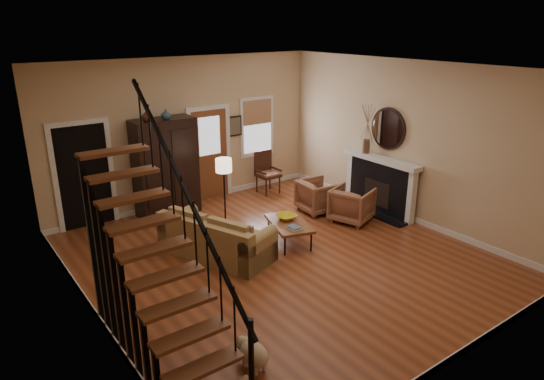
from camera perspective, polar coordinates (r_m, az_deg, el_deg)
room at (r=9.37m, az=-7.50°, el=3.66°), size 7.00×7.33×3.30m
staircase at (r=5.77m, az=-13.28°, el=-5.87°), size 0.94×2.80×3.20m
fireplace at (r=10.81m, az=12.75°, el=1.21°), size 0.33×1.95×2.30m
armoire at (r=10.58m, az=-12.41°, el=2.61°), size 1.30×0.60×2.10m
vase_a at (r=10.09m, az=-14.47°, el=8.52°), size 0.24×0.24×0.25m
vase_b at (r=10.24m, az=-12.38°, el=8.73°), size 0.20×0.20×0.21m
sofa at (r=8.71m, az=-6.56°, el=-5.41°), size 1.55×2.23×0.76m
coffee_table at (r=9.22m, az=2.01°, el=-5.01°), size 0.94×1.23×0.42m
bowl at (r=9.26m, az=1.69°, el=-3.19°), size 0.37×0.37×0.09m
books at (r=8.85m, az=2.61°, el=-4.45°), size 0.20×0.27×0.05m
armchair_left at (r=10.28m, az=9.37°, el=-1.71°), size 1.02×1.00×0.73m
armchair_right at (r=10.71m, az=5.46°, el=-0.71°), size 0.87×0.85×0.72m
floor_lamp at (r=9.87m, az=-5.61°, el=-0.29°), size 0.34×0.34×1.42m
side_chair at (r=11.78m, az=-0.46°, el=2.03°), size 0.54×0.54×1.02m
dog at (r=6.19m, az=-2.11°, el=-18.92°), size 0.33×0.51×0.35m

